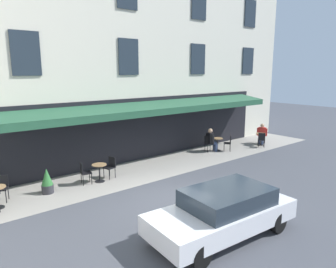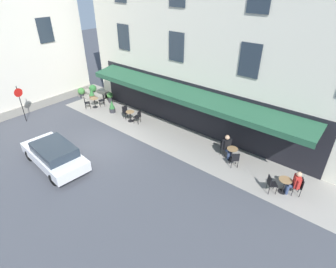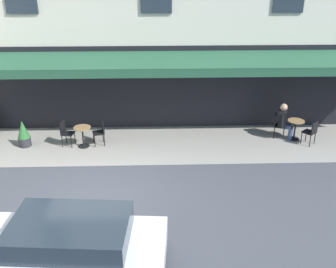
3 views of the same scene
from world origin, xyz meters
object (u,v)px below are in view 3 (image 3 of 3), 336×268
at_px(cafe_table_near_entrance, 83,134).
at_px(potted_plant_entrance_right, 24,134).
at_px(cafe_chair_black_corner_left, 66,131).
at_px(parked_car_white, 65,245).
at_px(cafe_table_mid_terrace, 295,127).
at_px(cafe_chair_black_by_window, 278,124).
at_px(cafe_chair_black_near_door, 101,130).
at_px(cafe_chair_black_back_row, 312,131).
at_px(seated_companion_in_black, 284,120).

height_order(cafe_table_near_entrance, potted_plant_entrance_right, potted_plant_entrance_right).
height_order(cafe_chair_black_corner_left, parked_car_white, parked_car_white).
xyz_separation_m(cafe_table_near_entrance, cafe_chair_black_corner_left, (0.62, -0.13, 0.06)).
distance_m(cafe_table_mid_terrace, cafe_chair_black_by_window, 0.63).
relative_size(cafe_chair_black_near_door, cafe_chair_black_back_row, 1.00).
height_order(cafe_table_near_entrance, cafe_chair_black_corner_left, cafe_chair_black_corner_left).
bearing_deg(cafe_chair_black_corner_left, cafe_table_mid_terrace, -178.29).
bearing_deg(cafe_chair_black_corner_left, cafe_chair_black_by_window, -176.64).
distance_m(cafe_chair_black_corner_left, cafe_table_mid_terrace, 8.30).
bearing_deg(cafe_chair_black_back_row, cafe_table_near_entrance, -0.71).
xyz_separation_m(cafe_chair_black_corner_left, seated_companion_in_black, (-7.91, -0.38, 0.17)).
xyz_separation_m(cafe_table_mid_terrace, cafe_chair_black_by_window, (0.60, -0.20, 0.06)).
xyz_separation_m(cafe_chair_black_corner_left, cafe_table_mid_terrace, (-8.30, -0.25, -0.06)).
relative_size(seated_companion_in_black, potted_plant_entrance_right, 1.38).
relative_size(cafe_chair_black_near_door, parked_car_white, 0.21).
distance_m(cafe_chair_black_corner_left, parked_car_white, 6.36).
bearing_deg(cafe_chair_black_back_row, cafe_chair_black_corner_left, -1.49).
relative_size(cafe_chair_black_back_row, seated_companion_in_black, 0.68).
distance_m(cafe_chair_black_back_row, seated_companion_in_black, 1.03).
distance_m(cafe_chair_black_by_window, seated_companion_in_black, 0.27).
height_order(cafe_chair_black_back_row, potted_plant_entrance_right, potted_plant_entrance_right).
relative_size(cafe_table_near_entrance, parked_car_white, 0.17).
relative_size(cafe_table_mid_terrace, parked_car_white, 0.17).
height_order(cafe_chair_black_corner_left, cafe_chair_black_by_window, same).
relative_size(cafe_chair_black_back_row, potted_plant_entrance_right, 0.94).
bearing_deg(potted_plant_entrance_right, cafe_table_near_entrance, 176.74).
bearing_deg(cafe_chair_black_near_door, cafe_chair_black_back_row, 178.03).
bearing_deg(cafe_chair_black_near_door, cafe_table_near_entrance, 14.44).
distance_m(cafe_chair_black_by_window, parked_car_white, 9.26).
bearing_deg(seated_companion_in_black, cafe_chair_black_by_window, -18.81).
bearing_deg(seated_companion_in_black, cafe_table_mid_terrace, 161.19).
relative_size(cafe_table_near_entrance, cafe_table_mid_terrace, 1.00).
xyz_separation_m(cafe_chair_black_near_door, seated_companion_in_black, (-6.68, -0.35, 0.17)).
relative_size(cafe_table_near_entrance, cafe_chair_black_by_window, 0.82).
bearing_deg(cafe_table_near_entrance, cafe_chair_black_by_window, -175.34).
bearing_deg(parked_car_white, seated_companion_in_black, -135.06).
distance_m(cafe_chair_black_corner_left, cafe_chair_black_back_row, 8.72).
height_order(cafe_table_mid_terrace, parked_car_white, parked_car_white).
relative_size(cafe_chair_black_by_window, parked_car_white, 0.21).
xyz_separation_m(cafe_chair_black_near_door, cafe_chair_black_back_row, (-7.49, 0.26, 0.00)).
bearing_deg(cafe_table_mid_terrace, cafe_chair_black_back_row, 131.39).
height_order(cafe_chair_black_near_door, seated_companion_in_black, seated_companion_in_black).
relative_size(cafe_table_mid_terrace, cafe_chair_black_back_row, 0.82).
bearing_deg(cafe_chair_black_near_door, cafe_chair_black_corner_left, 1.48).
bearing_deg(cafe_chair_black_near_door, seated_companion_in_black, -177.00).
bearing_deg(cafe_chair_black_near_door, parked_car_white, 90.54).
bearing_deg(cafe_chair_black_corner_left, cafe_chair_black_near_door, -178.52).
distance_m(cafe_table_near_entrance, potted_plant_entrance_right, 2.10).
relative_size(cafe_chair_black_near_door, cafe_chair_black_by_window, 1.00).
bearing_deg(cafe_chair_black_back_row, seated_companion_in_black, -36.86).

